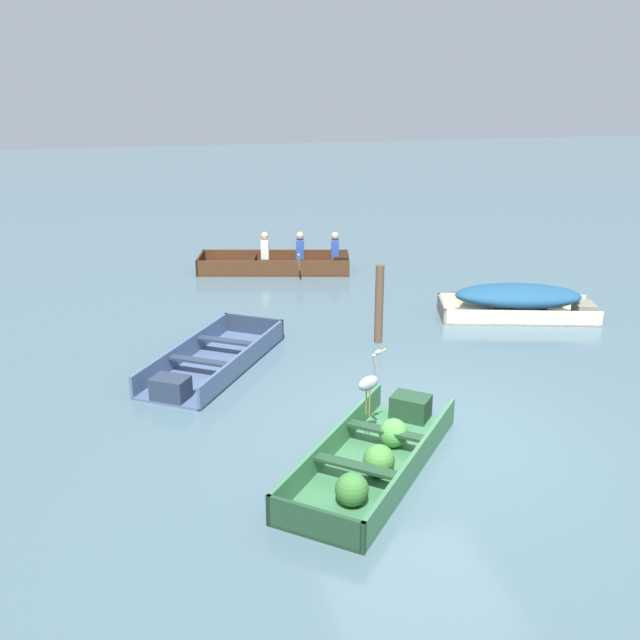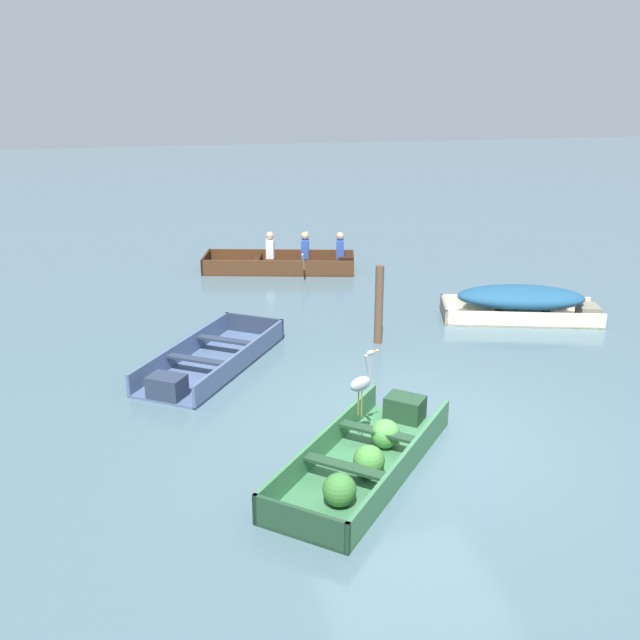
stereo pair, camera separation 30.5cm
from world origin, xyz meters
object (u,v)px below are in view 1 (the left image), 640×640
object	(u,v)px
heron_on_dinghy	(369,381)
mooring_post	(379,304)
rowboat_dark_varnish_with_crew	(284,262)
skiff_cream_near_moored	(519,299)
dinghy_green_foreground	(376,455)
skiff_slate_blue_mid_moored	(210,363)

from	to	relation	value
heron_on_dinghy	mooring_post	xyz separation A→B (m)	(1.26, 3.43, -0.18)
rowboat_dark_varnish_with_crew	heron_on_dinghy	distance (m)	8.56
skiff_cream_near_moored	dinghy_green_foreground	bearing A→B (deg)	-133.41
skiff_cream_near_moored	skiff_slate_blue_mid_moored	xyz separation A→B (m)	(-6.01, -1.19, -0.24)
skiff_cream_near_moored	mooring_post	size ratio (longest dim) A/B	2.23
mooring_post	skiff_cream_near_moored	bearing A→B (deg)	11.95
skiff_cream_near_moored	heron_on_dinghy	xyz separation A→B (m)	(-4.30, -4.07, 0.52)
dinghy_green_foreground	mooring_post	bearing A→B (deg)	71.52
mooring_post	rowboat_dark_varnish_with_crew	bearing A→B (deg)	97.63
dinghy_green_foreground	heron_on_dinghy	size ratio (longest dim) A/B	3.69
rowboat_dark_varnish_with_crew	skiff_slate_blue_mid_moored	bearing A→B (deg)	-112.13
skiff_cream_near_moored	mooring_post	world-z (taller)	mooring_post
skiff_slate_blue_mid_moored	mooring_post	xyz separation A→B (m)	(2.97, 0.54, 0.57)
dinghy_green_foreground	mooring_post	distance (m)	4.22
skiff_cream_near_moored	skiff_slate_blue_mid_moored	size ratio (longest dim) A/B	0.98
heron_on_dinghy	skiff_cream_near_moored	bearing A→B (deg)	43.44
dinghy_green_foreground	skiff_slate_blue_mid_moored	bearing A→B (deg)	115.57
skiff_slate_blue_mid_moored	mooring_post	size ratio (longest dim) A/B	2.28
dinghy_green_foreground	rowboat_dark_varnish_with_crew	bearing A→B (deg)	85.91
dinghy_green_foreground	heron_on_dinghy	distance (m)	0.91
rowboat_dark_varnish_with_crew	heron_on_dinghy	xyz separation A→B (m)	(-0.58, -8.51, 0.67)
skiff_slate_blue_mid_moored	skiff_cream_near_moored	bearing A→B (deg)	11.16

